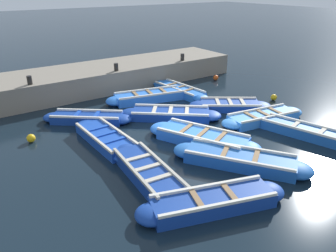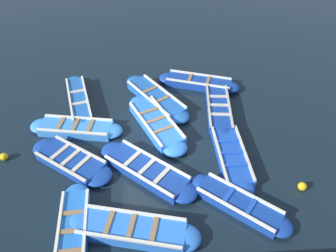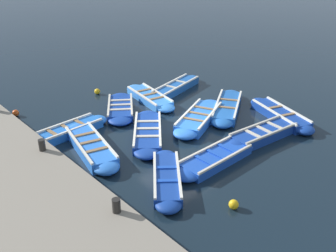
{
  "view_description": "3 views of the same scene",
  "coord_description": "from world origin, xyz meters",
  "px_view_note": "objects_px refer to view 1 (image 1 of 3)",
  "views": [
    {
      "loc": [
        -8.07,
        6.58,
        4.81
      ],
      "look_at": [
        0.54,
        0.58,
        0.18
      ],
      "focal_mm": 35.0,
      "sensor_mm": 36.0,
      "label": 1
    },
    {
      "loc": [
        8.64,
        0.13,
        8.44
      ],
      "look_at": [
        -0.63,
        0.65,
        0.26
      ],
      "focal_mm": 35.0,
      "sensor_mm": 36.0,
      "label": 2
    },
    {
      "loc": [
        9.5,
        10.11,
        6.81
      ],
      "look_at": [
        0.87,
        0.32,
        0.43
      ],
      "focal_mm": 42.0,
      "sensor_mm": 36.0,
      "label": 3
    }
  ],
  "objects_px": {
    "boat_broadside": "(150,97)",
    "boat_stern_in": "(179,90)",
    "boat_end_of_row": "(240,160)",
    "boat_alongside": "(106,138)",
    "boat_drifting": "(263,117)",
    "boat_near_quay": "(202,138)",
    "boat_tucked": "(308,132)",
    "boat_inner_gap": "(87,118)",
    "bollard_mid_north": "(116,67)",
    "boat_far_corner": "(171,114)",
    "boat_centre": "(213,202)",
    "boat_outer_left": "(148,173)",
    "buoy_white_drifting": "(31,138)",
    "boat_outer_right": "(230,106)",
    "bollard_mid_south": "(30,80)",
    "buoy_orange_near": "(216,78)",
    "buoy_yellow_far": "(274,97)",
    "bollard_north": "(182,57)"
  },
  "relations": [
    {
      "from": "boat_far_corner",
      "to": "boat_near_quay",
      "type": "height_order",
      "value": "boat_near_quay"
    },
    {
      "from": "boat_outer_right",
      "to": "boat_near_quay",
      "type": "xyz_separation_m",
      "value": [
        -1.75,
        2.97,
        0.03
      ]
    },
    {
      "from": "boat_stern_in",
      "to": "boat_drifting",
      "type": "bearing_deg",
      "value": -172.41
    },
    {
      "from": "boat_outer_right",
      "to": "boat_alongside",
      "type": "height_order",
      "value": "boat_alongside"
    },
    {
      "from": "boat_broadside",
      "to": "buoy_white_drifting",
      "type": "bearing_deg",
      "value": 103.25
    },
    {
      "from": "boat_end_of_row",
      "to": "bollard_north",
      "type": "bearing_deg",
      "value": -26.77
    },
    {
      "from": "boat_outer_left",
      "to": "bollard_north",
      "type": "distance_m",
      "value": 9.87
    },
    {
      "from": "boat_near_quay",
      "to": "boat_centre",
      "type": "bearing_deg",
      "value": 143.69
    },
    {
      "from": "boat_end_of_row",
      "to": "boat_drifting",
      "type": "relative_size",
      "value": 1.03
    },
    {
      "from": "boat_stern_in",
      "to": "boat_tucked",
      "type": "bearing_deg",
      "value": -173.11
    },
    {
      "from": "bollard_north",
      "to": "buoy_yellow_far",
      "type": "bearing_deg",
      "value": -165.84
    },
    {
      "from": "boat_drifting",
      "to": "buoy_yellow_far",
      "type": "distance_m",
      "value": 2.64
    },
    {
      "from": "bollard_mid_south",
      "to": "buoy_yellow_far",
      "type": "xyz_separation_m",
      "value": [
        -5.04,
        -8.97,
        -1.07
      ]
    },
    {
      "from": "boat_inner_gap",
      "to": "boat_stern_in",
      "type": "bearing_deg",
      "value": -81.26
    },
    {
      "from": "boat_outer_right",
      "to": "bollard_mid_south",
      "type": "height_order",
      "value": "bollard_mid_south"
    },
    {
      "from": "bollard_north",
      "to": "buoy_orange_near",
      "type": "distance_m",
      "value": 2.09
    },
    {
      "from": "boat_broadside",
      "to": "boat_drifting",
      "type": "relative_size",
      "value": 1.09
    },
    {
      "from": "boat_far_corner",
      "to": "bollard_mid_south",
      "type": "height_order",
      "value": "bollard_mid_south"
    },
    {
      "from": "boat_outer_right",
      "to": "boat_far_corner",
      "type": "bearing_deg",
      "value": 77.27
    },
    {
      "from": "boat_end_of_row",
      "to": "buoy_orange_near",
      "type": "relative_size",
      "value": 13.63
    },
    {
      "from": "boat_tucked",
      "to": "bollard_mid_south",
      "type": "height_order",
      "value": "bollard_mid_south"
    },
    {
      "from": "boat_broadside",
      "to": "boat_stern_in",
      "type": "relative_size",
      "value": 1.11
    },
    {
      "from": "boat_drifting",
      "to": "boat_end_of_row",
      "type": "bearing_deg",
      "value": 119.63
    },
    {
      "from": "boat_alongside",
      "to": "boat_inner_gap",
      "type": "bearing_deg",
      "value": -5.02
    },
    {
      "from": "boat_broadside",
      "to": "buoy_white_drifting",
      "type": "xyz_separation_m",
      "value": [
        -1.26,
        5.36,
        -0.05
      ]
    },
    {
      "from": "boat_alongside",
      "to": "boat_stern_in",
      "type": "height_order",
      "value": "boat_stern_in"
    },
    {
      "from": "boat_outer_right",
      "to": "buoy_yellow_far",
      "type": "height_order",
      "value": "boat_outer_right"
    },
    {
      "from": "boat_broadside",
      "to": "buoy_white_drifting",
      "type": "distance_m",
      "value": 5.51
    },
    {
      "from": "boat_outer_left",
      "to": "buoy_white_drifting",
      "type": "distance_m",
      "value": 4.52
    },
    {
      "from": "boat_inner_gap",
      "to": "bollard_mid_south",
      "type": "xyz_separation_m",
      "value": [
        2.64,
        1.26,
        1.05
      ]
    },
    {
      "from": "boat_end_of_row",
      "to": "boat_centre",
      "type": "height_order",
      "value": "boat_centre"
    },
    {
      "from": "boat_near_quay",
      "to": "boat_tucked",
      "type": "bearing_deg",
      "value": -117.62
    },
    {
      "from": "buoy_white_drifting",
      "to": "boat_stern_in",
      "type": "bearing_deg",
      "value": -79.52
    },
    {
      "from": "boat_tucked",
      "to": "bollard_mid_north",
      "type": "distance_m",
      "value": 8.73
    },
    {
      "from": "boat_end_of_row",
      "to": "boat_near_quay",
      "type": "distance_m",
      "value": 1.68
    },
    {
      "from": "boat_outer_right",
      "to": "boat_inner_gap",
      "type": "bearing_deg",
      "value": 68.92
    },
    {
      "from": "boat_far_corner",
      "to": "boat_inner_gap",
      "type": "height_order",
      "value": "boat_far_corner"
    },
    {
      "from": "buoy_yellow_far",
      "to": "boat_centre",
      "type": "bearing_deg",
      "value": 119.38
    },
    {
      "from": "boat_outer_right",
      "to": "buoy_yellow_far",
      "type": "distance_m",
      "value": 2.39
    },
    {
      "from": "boat_tucked",
      "to": "bollard_mid_south",
      "type": "bearing_deg",
      "value": 40.11
    },
    {
      "from": "boat_stern_in",
      "to": "bollard_mid_south",
      "type": "xyz_separation_m",
      "value": [
        1.9,
        6.09,
        1.04
      ]
    },
    {
      "from": "boat_broadside",
      "to": "buoy_yellow_far",
      "type": "bearing_deg",
      "value": -124.52
    },
    {
      "from": "bollard_mid_north",
      "to": "boat_near_quay",
      "type": "bearing_deg",
      "value": 178.13
    },
    {
      "from": "boat_centre",
      "to": "bollard_mid_north",
      "type": "height_order",
      "value": "bollard_mid_north"
    },
    {
      "from": "boat_end_of_row",
      "to": "boat_centre",
      "type": "distance_m",
      "value": 2.21
    },
    {
      "from": "boat_end_of_row",
      "to": "boat_alongside",
      "type": "relative_size",
      "value": 1.04
    },
    {
      "from": "boat_outer_left",
      "to": "buoy_yellow_far",
      "type": "height_order",
      "value": "boat_outer_left"
    },
    {
      "from": "boat_outer_left",
      "to": "boat_broadside",
      "type": "bearing_deg",
      "value": -32.38
    },
    {
      "from": "bollard_north",
      "to": "bollard_mid_north",
      "type": "distance_m",
      "value": 3.85
    },
    {
      "from": "boat_end_of_row",
      "to": "bollard_north",
      "type": "distance_m",
      "value": 9.16
    }
  ]
}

